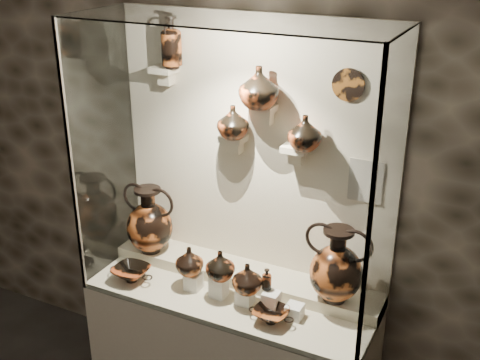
% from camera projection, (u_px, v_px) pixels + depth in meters
% --- Properties ---
extents(wall_back, '(5.00, 0.02, 3.20)m').
position_uv_depth(wall_back, '(255.00, 153.00, 3.48)').
color(wall_back, '#2D261C').
rests_on(wall_back, ground).
extents(plinth, '(1.70, 0.60, 0.80)m').
position_uv_depth(plinth, '(231.00, 353.00, 3.68)').
color(plinth, beige).
rests_on(plinth, floor).
extents(front_tier, '(1.68, 0.58, 0.03)m').
position_uv_depth(front_tier, '(231.00, 296.00, 3.52)').
color(front_tier, beige).
rests_on(front_tier, plinth).
extents(rear_tier, '(1.70, 0.25, 0.10)m').
position_uv_depth(rear_tier, '(244.00, 276.00, 3.65)').
color(rear_tier, beige).
rests_on(rear_tier, plinth).
extents(back_panel, '(1.70, 0.03, 1.60)m').
position_uv_depth(back_panel, '(255.00, 153.00, 3.48)').
color(back_panel, beige).
rests_on(back_panel, plinth).
extents(glass_front, '(1.70, 0.01, 1.60)m').
position_uv_depth(glass_front, '(202.00, 192.00, 2.97)').
color(glass_front, white).
rests_on(glass_front, plinth).
extents(glass_left, '(0.01, 0.60, 1.60)m').
position_uv_depth(glass_left, '(103.00, 148.00, 3.57)').
color(glass_left, white).
rests_on(glass_left, plinth).
extents(glass_right, '(0.01, 0.60, 1.60)m').
position_uv_depth(glass_right, '(387.00, 201.00, 2.87)').
color(glass_right, white).
rests_on(glass_right, plinth).
extents(glass_top, '(1.70, 0.60, 0.01)m').
position_uv_depth(glass_top, '(229.00, 20.00, 2.91)').
color(glass_top, white).
rests_on(glass_top, back_panel).
extents(frame_post_left, '(0.02, 0.02, 1.60)m').
position_uv_depth(frame_post_left, '(71.00, 164.00, 3.32)').
color(frame_post_left, gray).
rests_on(frame_post_left, plinth).
extents(frame_post_right, '(0.02, 0.02, 1.60)m').
position_uv_depth(frame_post_right, '(369.00, 226.00, 2.63)').
color(frame_post_right, gray).
rests_on(frame_post_right, plinth).
extents(pedestal_a, '(0.09, 0.09, 0.10)m').
position_uv_depth(pedestal_a, '(194.00, 281.00, 3.55)').
color(pedestal_a, silver).
rests_on(pedestal_a, front_tier).
extents(pedestal_b, '(0.09, 0.09, 0.13)m').
position_uv_depth(pedestal_b, '(219.00, 286.00, 3.47)').
color(pedestal_b, silver).
rests_on(pedestal_b, front_tier).
extents(pedestal_c, '(0.09, 0.09, 0.09)m').
position_uv_depth(pedestal_c, '(245.00, 296.00, 3.41)').
color(pedestal_c, silver).
rests_on(pedestal_c, front_tier).
extents(pedestal_d, '(0.09, 0.09, 0.12)m').
position_uv_depth(pedestal_d, '(271.00, 301.00, 3.34)').
color(pedestal_d, silver).
rests_on(pedestal_d, front_tier).
extents(pedestal_e, '(0.09, 0.09, 0.08)m').
position_uv_depth(pedestal_e, '(295.00, 311.00, 3.29)').
color(pedestal_e, silver).
rests_on(pedestal_e, front_tier).
extents(bracket_ul, '(0.14, 0.12, 0.04)m').
position_uv_depth(bracket_ul, '(164.00, 70.00, 3.47)').
color(bracket_ul, beige).
rests_on(bracket_ul, back_panel).
extents(bracket_ca, '(0.14, 0.12, 0.04)m').
position_uv_depth(bracket_ca, '(234.00, 138.00, 3.42)').
color(bracket_ca, beige).
rests_on(bracket_ca, back_panel).
extents(bracket_cb, '(0.10, 0.12, 0.04)m').
position_uv_depth(bracket_cb, '(266.00, 109.00, 3.26)').
color(bracket_cb, beige).
rests_on(bracket_cb, back_panel).
extents(bracket_cc, '(0.14, 0.12, 0.04)m').
position_uv_depth(bracket_cc, '(296.00, 148.00, 3.26)').
color(bracket_cc, beige).
rests_on(bracket_cc, back_panel).
extents(amphora_left, '(0.41, 0.41, 0.44)m').
position_uv_depth(amphora_left, '(150.00, 220.00, 3.76)').
color(amphora_left, '#A84E20').
rests_on(amphora_left, rear_tier).
extents(amphora_right, '(0.42, 0.42, 0.44)m').
position_uv_depth(amphora_right, '(337.00, 265.00, 3.26)').
color(amphora_right, '#A84E20').
rests_on(amphora_right, rear_tier).
extents(jug_a, '(0.21, 0.21, 0.17)m').
position_uv_depth(jug_a, '(190.00, 261.00, 3.50)').
color(jug_a, '#A84E20').
rests_on(jug_a, pedestal_a).
extents(jug_b, '(0.20, 0.20, 0.18)m').
position_uv_depth(jug_b, '(220.00, 265.00, 3.39)').
color(jug_b, '#973C1A').
rests_on(jug_b, pedestal_b).
extents(jug_c, '(0.19, 0.19, 0.18)m').
position_uv_depth(jug_c, '(247.00, 278.00, 3.34)').
color(jug_c, '#A84E20').
rests_on(jug_c, pedestal_c).
extents(lekythos_small, '(0.08, 0.08, 0.15)m').
position_uv_depth(lekythos_small, '(267.00, 278.00, 3.31)').
color(lekythos_small, '#973C1A').
rests_on(lekythos_small, pedestal_d).
extents(kylix_left, '(0.34, 0.32, 0.11)m').
position_uv_depth(kylix_left, '(131.00, 273.00, 3.62)').
color(kylix_left, '#973C1A').
rests_on(kylix_left, front_tier).
extents(kylix_right, '(0.25, 0.21, 0.10)m').
position_uv_depth(kylix_right, '(271.00, 314.00, 3.25)').
color(kylix_right, '#A84E20').
rests_on(kylix_right, front_tier).
extents(lekythos_tall, '(0.14, 0.14, 0.32)m').
position_uv_depth(lekythos_tall, '(171.00, 40.00, 3.36)').
color(lekythos_tall, '#A84E20').
rests_on(lekythos_tall, bracket_ul).
extents(ovoid_vase_a, '(0.22, 0.22, 0.19)m').
position_uv_depth(ovoid_vase_a, '(233.00, 122.00, 3.33)').
color(ovoid_vase_a, '#973C1A').
rests_on(ovoid_vase_a, bracket_ca).
extents(ovoid_vase_b, '(0.26, 0.26, 0.23)m').
position_uv_depth(ovoid_vase_b, '(259.00, 87.00, 3.17)').
color(ovoid_vase_b, '#973C1A').
rests_on(ovoid_vase_b, bracket_cb).
extents(ovoid_vase_c, '(0.19, 0.19, 0.19)m').
position_uv_depth(ovoid_vase_c, '(305.00, 133.00, 3.16)').
color(ovoid_vase_c, '#973C1A').
rests_on(ovoid_vase_c, bracket_cc).
extents(wall_plate, '(0.17, 0.02, 0.17)m').
position_uv_depth(wall_plate, '(349.00, 85.00, 3.05)').
color(wall_plate, '#98561E').
rests_on(wall_plate, back_panel).
extents(info_placard, '(0.18, 0.01, 0.24)m').
position_uv_depth(info_placard, '(365.00, 181.00, 3.20)').
color(info_placard, beige).
rests_on(info_placard, back_panel).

